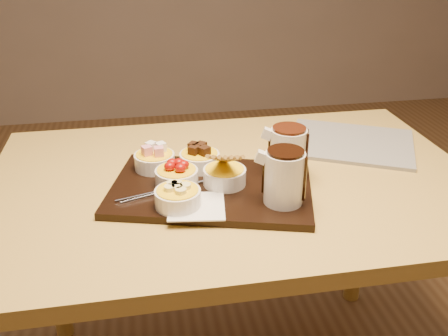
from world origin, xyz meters
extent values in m
cube|color=gold|center=(0.00, 0.00, 0.73)|extent=(1.20, 0.80, 0.04)
cylinder|color=gold|center=(-0.54, 0.34, 0.35)|extent=(0.06, 0.06, 0.71)
cylinder|color=gold|center=(0.54, 0.34, 0.35)|extent=(0.06, 0.06, 0.71)
cube|color=black|center=(-0.07, -0.06, 0.76)|extent=(0.52, 0.41, 0.02)
cube|color=white|center=(-0.11, -0.15, 0.77)|extent=(0.14, 0.14, 0.00)
cylinder|color=silver|center=(-0.19, 0.05, 0.79)|extent=(0.10, 0.10, 0.04)
cylinder|color=silver|center=(-0.08, 0.03, 0.79)|extent=(0.10, 0.10, 0.04)
cylinder|color=silver|center=(-0.15, -0.05, 0.79)|extent=(0.10, 0.10, 0.04)
cylinder|color=silver|center=(-0.04, -0.06, 0.79)|extent=(0.10, 0.10, 0.04)
cylinder|color=silver|center=(-0.15, -0.14, 0.79)|extent=(0.10, 0.10, 0.04)
cylinder|color=silver|center=(0.08, -0.17, 0.83)|extent=(0.11, 0.11, 0.12)
cylinder|color=silver|center=(0.12, -0.04, 0.83)|extent=(0.11, 0.11, 0.12)
cube|color=beige|center=(0.36, 0.14, 0.76)|extent=(0.43, 0.40, 0.01)
camera|label=1|loc=(-0.22, -1.07, 1.32)|focal=40.00mm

